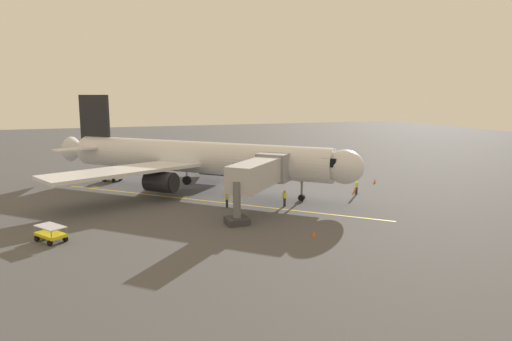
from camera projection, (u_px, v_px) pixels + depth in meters
ground_plane at (188, 186)px, 57.76m from camera, size 220.00×220.00×0.00m
apron_lead_in_line at (207, 201)px, 49.84m from camera, size 29.35×27.53×0.01m
airplane at (194, 158)px, 54.86m from camera, size 33.35×32.78×11.50m
jet_bridge at (262, 173)px, 45.56m from camera, size 9.28×9.68×5.40m
ground_crew_marshaller at (285, 198)px, 47.42m from camera, size 0.33×0.44×1.71m
ground_crew_wing_walker at (357, 187)px, 52.96m from camera, size 0.46×0.45×1.71m
ground_crew_loader at (227, 199)px, 46.87m from camera, size 0.45×0.35×1.71m
baggage_cart_near_nose at (51, 233)px, 36.18m from camera, size 2.63×2.93×1.27m
belt_loader_portside at (294, 169)px, 67.06m from camera, size 4.51×3.47×2.32m
tug_starboard_side at (112, 176)px, 61.07m from camera, size 2.72×2.63×1.50m
safety_cone_nose_left at (352, 176)px, 63.57m from camera, size 0.32×0.32×0.55m
safety_cone_nose_right at (354, 190)px, 54.08m from camera, size 0.32×0.32×0.55m
safety_cone_wing_port at (314, 234)px, 37.37m from camera, size 0.32×0.32×0.55m
safety_cone_wing_starboard at (375, 181)px, 59.87m from camera, size 0.32×0.32×0.55m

